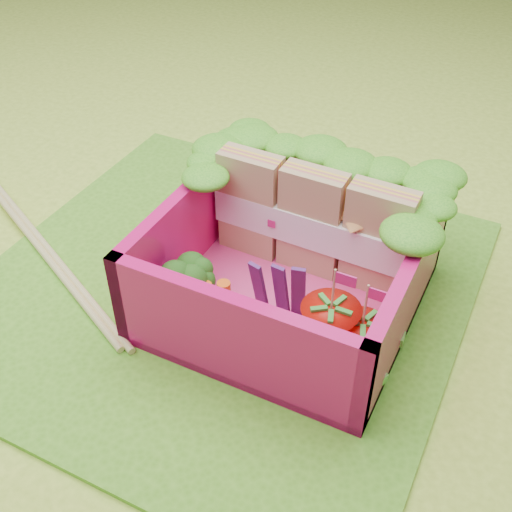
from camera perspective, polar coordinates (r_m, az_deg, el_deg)
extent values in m
plane|color=#8DB031|center=(3.62, -3.14, -3.03)|extent=(14.00, 14.00, 0.00)
cube|color=#549C23|center=(3.61, -3.14, -2.85)|extent=(2.60, 2.60, 0.03)
cube|color=#E63A82|center=(3.49, 2.85, -3.76)|extent=(1.30, 1.30, 0.05)
cube|color=#D61266|center=(3.78, 6.84, 4.78)|extent=(1.30, 0.07, 0.55)
cube|color=#D61266|center=(2.92, -2.03, -7.63)|extent=(1.30, 0.07, 0.55)
cube|color=#D61266|center=(3.55, -6.09, 2.26)|extent=(0.07, 1.30, 0.55)
cube|color=#D61266|center=(3.19, 13.11, -3.81)|extent=(0.07, 1.30, 0.55)
ellipsoid|color=#218017|center=(3.74, -0.22, 10.69)|extent=(0.30, 0.30, 0.11)
ellipsoid|color=#218017|center=(3.67, 2.62, 10.00)|extent=(0.30, 0.30, 0.11)
ellipsoid|color=#218017|center=(3.60, 5.55, 9.26)|extent=(0.30, 0.30, 0.11)
ellipsoid|color=#218017|center=(3.55, 8.57, 8.46)|extent=(0.30, 0.30, 0.11)
ellipsoid|color=#218017|center=(3.50, 11.66, 7.62)|extent=(0.30, 0.30, 0.11)
ellipsoid|color=#218017|center=(3.47, 14.80, 6.74)|extent=(0.30, 0.30, 0.11)
ellipsoid|color=#218017|center=(3.41, -5.09, 7.44)|extent=(0.27, 0.27, 0.10)
ellipsoid|color=#218017|center=(3.52, -3.92, 8.54)|extent=(0.27, 0.27, 0.10)
ellipsoid|color=#218017|center=(3.62, -2.81, 9.58)|extent=(0.27, 0.27, 0.10)
ellipsoid|color=#218017|center=(3.73, -1.76, 10.55)|extent=(0.27, 0.27, 0.10)
ellipsoid|color=#218017|center=(3.83, -0.76, 11.47)|extent=(0.27, 0.27, 0.10)
ellipsoid|color=#218017|center=(3.06, 13.91, 2.06)|extent=(0.27, 0.27, 0.10)
ellipsoid|color=#218017|center=(3.18, 14.60, 3.43)|extent=(0.27, 0.27, 0.10)
ellipsoid|color=#218017|center=(3.29, 15.23, 4.71)|extent=(0.27, 0.27, 0.10)
ellipsoid|color=#218017|center=(3.41, 15.83, 5.90)|extent=(0.27, 0.27, 0.10)
ellipsoid|color=#218017|center=(3.53, 16.39, 7.01)|extent=(0.27, 0.27, 0.10)
cube|color=tan|center=(3.60, -0.48, 4.73)|extent=(0.35, 0.16, 0.62)
cube|color=tan|center=(3.48, 4.97, 3.15)|extent=(0.35, 0.16, 0.62)
cube|color=tan|center=(3.39, 10.74, 1.44)|extent=(0.35, 0.16, 0.62)
cube|color=white|center=(3.50, 4.95, 2.74)|extent=(1.12, 0.20, 0.20)
cylinder|color=#5E9548|center=(3.38, -5.77, -3.39)|extent=(0.12, 0.12, 0.15)
ellipsoid|color=#1B5216|center=(3.29, -5.92, -1.68)|extent=(0.32, 0.32, 0.12)
cylinder|color=#FE5B15|center=(3.27, -4.45, -4.03)|extent=(0.07, 0.07, 0.23)
cylinder|color=#FE5B15|center=(3.27, -2.84, -3.90)|extent=(0.07, 0.07, 0.23)
cube|color=#3B1753|center=(3.22, 0.32, -2.97)|extent=(0.07, 0.04, 0.38)
cube|color=#3B1753|center=(3.21, 2.24, -3.11)|extent=(0.07, 0.03, 0.38)
cube|color=#3B1753|center=(3.21, 3.78, -3.22)|extent=(0.07, 0.04, 0.38)
cone|color=red|center=(3.10, 6.52, -6.59)|extent=(0.29, 0.29, 0.29)
cylinder|color=tan|center=(2.91, 6.90, -2.99)|extent=(0.01, 0.01, 0.24)
cube|color=#D2237A|center=(2.85, 7.95, -2.11)|extent=(0.10, 0.01, 0.06)
cone|color=red|center=(3.11, 9.24, -7.48)|extent=(0.24, 0.24, 0.24)
cylinder|color=tan|center=(2.94, 9.72, -4.31)|extent=(0.01, 0.01, 0.24)
cube|color=#D2237A|center=(2.87, 10.83, -3.46)|extent=(0.10, 0.01, 0.06)
cube|color=green|center=(3.30, 10.32, -6.55)|extent=(0.32, 0.09, 0.05)
cube|color=green|center=(3.14, 8.93, -9.39)|extent=(0.33, 0.17, 0.05)
cube|color=green|center=(3.17, 2.90, -8.03)|extent=(0.24, 0.30, 0.05)
cube|color=green|center=(3.08, 5.16, -10.05)|extent=(0.26, 0.29, 0.05)
cube|color=tan|center=(4.02, -18.67, 0.64)|extent=(1.84, 0.93, 0.04)
cube|color=tan|center=(4.00, -17.93, 0.55)|extent=(1.84, 0.93, 0.04)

